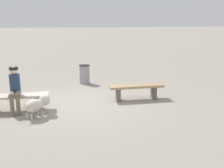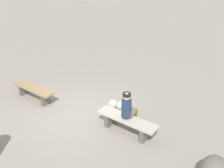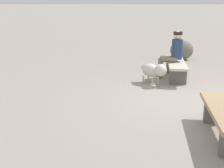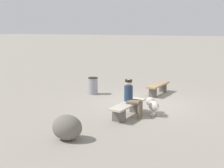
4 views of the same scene
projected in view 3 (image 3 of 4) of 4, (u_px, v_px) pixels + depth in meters
The scene contains 6 objects.
ground at pixel (197, 102), 6.57m from camera, with size 210.00×210.00×0.06m, color gray.
bench_left at pixel (223, 116), 4.73m from camera, with size 1.81×0.59×0.48m.
bench_right at pixel (176, 66), 8.32m from camera, with size 1.91×0.63×0.47m.
seated_person at pixel (173, 52), 8.18m from camera, with size 0.32×0.63×1.28m.
dog at pixel (154, 70), 7.74m from camera, with size 0.74×0.67×0.56m.
boulder at pixel (182, 50), 10.81m from camera, with size 0.82×0.64×0.69m, color #6B665B.
Camera 3 is at (-6.25, 1.70, 2.12)m, focal length 49.05 mm.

